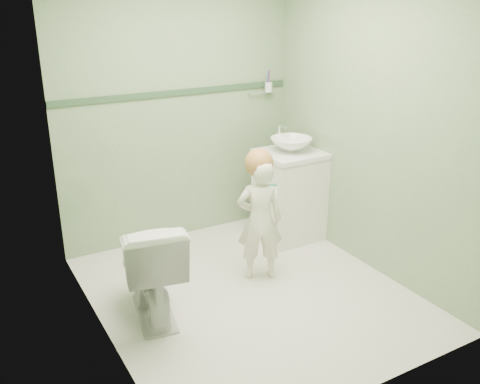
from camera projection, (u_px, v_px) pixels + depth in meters
ground at (250, 293)px, 4.07m from camera, size 2.50×2.50×0.00m
room_shell at (251, 142)px, 3.65m from camera, size 2.50×2.54×2.40m
trim_stripe at (178, 92)px, 4.60m from camera, size 2.20×0.02×0.05m
vanity at (289, 197)px, 4.89m from camera, size 0.52×0.50×0.80m
counter at (291, 154)px, 4.75m from camera, size 0.54×0.52×0.04m
basin at (291, 145)px, 4.72m from camera, size 0.37×0.37×0.13m
faucet at (280, 132)px, 4.84m from camera, size 0.03×0.13×0.18m
cup_holder at (268, 87)px, 4.98m from camera, size 0.26×0.07×0.21m
toilet at (150, 266)px, 3.68m from camera, size 0.56×0.81×0.76m
toddler at (260, 220)px, 4.14m from camera, size 0.43×0.36×0.99m
hair_cap at (259, 163)px, 4.00m from camera, size 0.22×0.22×0.22m
teal_toothbrush at (273, 184)px, 3.91m from camera, size 0.11×0.14×0.08m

